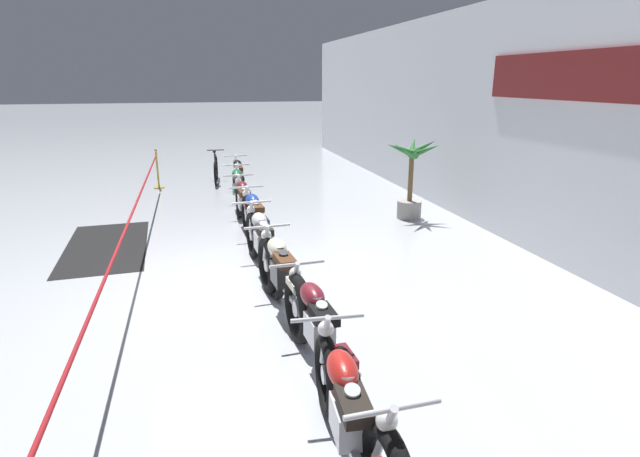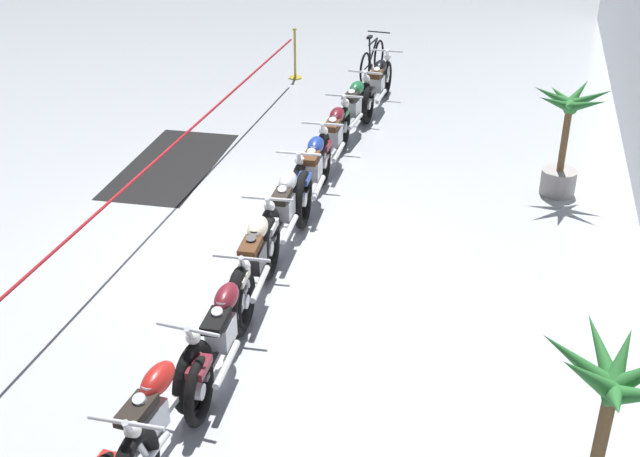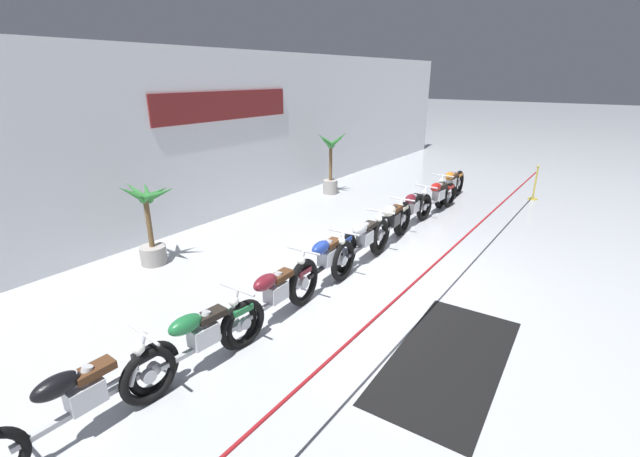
{
  "view_description": "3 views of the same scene",
  "coord_description": "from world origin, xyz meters",
  "px_view_note": "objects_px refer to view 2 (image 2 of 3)",
  "views": [
    {
      "loc": [
        6.93,
        -0.42,
        2.81
      ],
      "look_at": [
        0.48,
        1.23,
        0.81
      ],
      "focal_mm": 28.0,
      "sensor_mm": 36.0,
      "label": 1
    },
    {
      "loc": [
        8.74,
        3.2,
        5.06
      ],
      "look_at": [
        0.64,
        1.11,
        0.63
      ],
      "focal_mm": 45.0,
      "sensor_mm": 36.0,
      "label": 2
    },
    {
      "loc": [
        -6.93,
        -3.39,
        3.6
      ],
      "look_at": [
        -0.47,
        1.22,
        0.73
      ],
      "focal_mm": 24.0,
      "sensor_mm": 36.0,
      "label": 3
    }
  ],
  "objects_px": {
    "motorcycle_cream_5": "(255,261)",
    "stanchion_far_left": "(191,137)",
    "motorcycle_black_0": "(378,85)",
    "potted_palm_right_of_row": "(597,450)",
    "floor_banner": "(172,165)",
    "potted_palm_left_of_row": "(564,141)",
    "motorcycle_maroon_6": "(223,331)",
    "motorcycle_blue_3": "(314,172)",
    "bicycle": "(372,61)",
    "motorcycle_red_7": "(152,421)",
    "motorcycle_maroon_2": "(335,137)",
    "motorcycle_green_1": "(354,108)",
    "motorcycle_silver_4": "(285,210)"
  },
  "relations": [
    {
      "from": "motorcycle_red_7",
      "to": "floor_banner",
      "type": "xyz_separation_m",
      "value": [
        -6.07,
        -2.53,
        -0.45
      ]
    },
    {
      "from": "motorcycle_blue_3",
      "to": "stanchion_far_left",
      "type": "distance_m",
      "value": 1.92
    },
    {
      "from": "motorcycle_green_1",
      "to": "motorcycle_silver_4",
      "type": "distance_m",
      "value": 4.06
    },
    {
      "from": "motorcycle_blue_3",
      "to": "floor_banner",
      "type": "xyz_separation_m",
      "value": [
        -0.76,
        -2.54,
        -0.48
      ]
    },
    {
      "from": "motorcycle_maroon_6",
      "to": "stanchion_far_left",
      "type": "bearing_deg",
      "value": -153.77
    },
    {
      "from": "motorcycle_cream_5",
      "to": "potted_palm_left_of_row",
      "type": "relative_size",
      "value": 1.29
    },
    {
      "from": "motorcycle_maroon_2",
      "to": "potted_palm_right_of_row",
      "type": "bearing_deg",
      "value": 27.71
    },
    {
      "from": "potted_palm_left_of_row",
      "to": "floor_banner",
      "type": "distance_m",
      "value": 5.99
    },
    {
      "from": "stanchion_far_left",
      "to": "floor_banner",
      "type": "height_order",
      "value": "stanchion_far_left"
    },
    {
      "from": "motorcycle_green_1",
      "to": "bicycle",
      "type": "distance_m",
      "value": 3.26
    },
    {
      "from": "motorcycle_cream_5",
      "to": "floor_banner",
      "type": "height_order",
      "value": "motorcycle_cream_5"
    },
    {
      "from": "motorcycle_maroon_2",
      "to": "motorcycle_red_7",
      "type": "distance_m",
      "value": 6.75
    },
    {
      "from": "motorcycle_green_1",
      "to": "motorcycle_maroon_6",
      "type": "xyz_separation_m",
      "value": [
        6.75,
        0.16,
        -0.01
      ]
    },
    {
      "from": "motorcycle_black_0",
      "to": "floor_banner",
      "type": "xyz_separation_m",
      "value": [
        3.48,
        -2.65,
        -0.45
      ]
    },
    {
      "from": "motorcycle_green_1",
      "to": "stanchion_far_left",
      "type": "distance_m",
      "value": 3.26
    },
    {
      "from": "motorcycle_maroon_6",
      "to": "motorcycle_silver_4",
      "type": "bearing_deg",
      "value": -176.49
    },
    {
      "from": "motorcycle_green_1",
      "to": "stanchion_far_left",
      "type": "xyz_separation_m",
      "value": [
        2.66,
        -1.86,
        0.3
      ]
    },
    {
      "from": "potted_palm_right_of_row",
      "to": "floor_banner",
      "type": "xyz_separation_m",
      "value": [
        -6.09,
        -6.05,
        -0.98
      ]
    },
    {
      "from": "motorcycle_red_7",
      "to": "bicycle",
      "type": "relative_size",
      "value": 1.34
    },
    {
      "from": "motorcycle_maroon_2",
      "to": "motorcycle_maroon_6",
      "type": "bearing_deg",
      "value": 1.69
    },
    {
      "from": "motorcycle_cream_5",
      "to": "stanchion_far_left",
      "type": "xyz_separation_m",
      "value": [
        -2.74,
        -1.9,
        0.29
      ]
    },
    {
      "from": "motorcycle_silver_4",
      "to": "bicycle",
      "type": "bearing_deg",
      "value": -177.59
    },
    {
      "from": "motorcycle_silver_4",
      "to": "potted_palm_left_of_row",
      "type": "relative_size",
      "value": 1.43
    },
    {
      "from": "motorcycle_black_0",
      "to": "motorcycle_silver_4",
      "type": "relative_size",
      "value": 0.95
    },
    {
      "from": "motorcycle_maroon_2",
      "to": "potted_palm_right_of_row",
      "type": "xyz_separation_m",
      "value": [
        6.76,
        3.55,
        0.52
      ]
    },
    {
      "from": "motorcycle_cream_5",
      "to": "stanchion_far_left",
      "type": "distance_m",
      "value": 3.34
    },
    {
      "from": "motorcycle_maroon_2",
      "to": "potted_palm_right_of_row",
      "type": "height_order",
      "value": "potted_palm_right_of_row"
    },
    {
      "from": "motorcycle_blue_3",
      "to": "bicycle",
      "type": "height_order",
      "value": "motorcycle_blue_3"
    },
    {
      "from": "motorcycle_black_0",
      "to": "stanchion_far_left",
      "type": "relative_size",
      "value": 0.17
    },
    {
      "from": "floor_banner",
      "to": "motorcycle_black_0",
      "type": "bearing_deg",
      "value": 139.96
    },
    {
      "from": "potted_palm_left_of_row",
      "to": "floor_banner",
      "type": "relative_size",
      "value": 0.59
    },
    {
      "from": "motorcycle_green_1",
      "to": "stanchion_far_left",
      "type": "relative_size",
      "value": 0.15
    },
    {
      "from": "motorcycle_maroon_2",
      "to": "bicycle",
      "type": "bearing_deg",
      "value": -176.12
    },
    {
      "from": "motorcycle_green_1",
      "to": "potted_palm_left_of_row",
      "type": "bearing_deg",
      "value": 64.3
    },
    {
      "from": "potted_palm_left_of_row",
      "to": "stanchion_far_left",
      "type": "xyz_separation_m",
      "value": [
        1.01,
        -5.28,
        -0.07
      ]
    },
    {
      "from": "motorcycle_green_1",
      "to": "potted_palm_right_of_row",
      "type": "xyz_separation_m",
      "value": [
        8.15,
        3.55,
        0.52
      ]
    },
    {
      "from": "bicycle",
      "to": "stanchion_far_left",
      "type": "distance_m",
      "value": 6.11
    },
    {
      "from": "motorcycle_silver_4",
      "to": "motorcycle_red_7",
      "type": "height_order",
      "value": "motorcycle_silver_4"
    },
    {
      "from": "bicycle",
      "to": "potted_palm_right_of_row",
      "type": "xyz_separation_m",
      "value": [
        11.39,
        3.87,
        0.62
      ]
    },
    {
      "from": "motorcycle_maroon_6",
      "to": "motorcycle_black_0",
      "type": "bearing_deg",
      "value": -179.99
    },
    {
      "from": "floor_banner",
      "to": "motorcycle_red_7",
      "type": "bearing_deg",
      "value": 19.94
    },
    {
      "from": "motorcycle_black_0",
      "to": "motorcycle_green_1",
      "type": "relative_size",
      "value": 1.09
    },
    {
      "from": "floor_banner",
      "to": "stanchion_far_left",
      "type": "bearing_deg",
      "value": 44.38
    },
    {
      "from": "potted_palm_right_of_row",
      "to": "motorcycle_green_1",
      "type": "bearing_deg",
      "value": -156.47
    },
    {
      "from": "motorcycle_cream_5",
      "to": "stanchion_far_left",
      "type": "height_order",
      "value": "stanchion_far_left"
    },
    {
      "from": "motorcycle_maroon_6",
      "to": "potted_palm_right_of_row",
      "type": "height_order",
      "value": "potted_palm_right_of_row"
    },
    {
      "from": "motorcycle_black_0",
      "to": "bicycle",
      "type": "xyz_separation_m",
      "value": [
        -1.83,
        -0.47,
        -0.09
      ]
    },
    {
      "from": "motorcycle_black_0",
      "to": "potted_palm_right_of_row",
      "type": "height_order",
      "value": "potted_palm_right_of_row"
    },
    {
      "from": "motorcycle_maroon_2",
      "to": "stanchion_far_left",
      "type": "height_order",
      "value": "stanchion_far_left"
    },
    {
      "from": "motorcycle_cream_5",
      "to": "motorcycle_maroon_6",
      "type": "distance_m",
      "value": 1.36
    }
  ]
}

